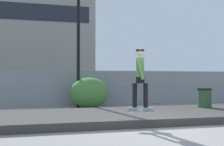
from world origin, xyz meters
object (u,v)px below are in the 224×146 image
at_px(skateboard, 140,111).
at_px(street_lamp, 78,19).
at_px(skater, 140,75).
at_px(shrub_left, 89,93).
at_px(trash_bin, 204,101).
at_px(parked_car_near, 45,89).

bearing_deg(skateboard, street_lamp, 100.17).
height_order(skateboard, skater, skater).
relative_size(street_lamp, shrub_left, 3.65).
bearing_deg(trash_bin, street_lamp, 145.96).
xyz_separation_m(shrub_left, trash_bin, (4.25, -3.16, -0.22)).
height_order(skateboard, street_lamp, street_lamp).
relative_size(skateboard, trash_bin, 0.80).
height_order(parked_car_near, shrub_left, parked_car_near).
bearing_deg(trash_bin, shrub_left, 143.37).
xyz_separation_m(skater, street_lamp, (-1.05, 5.83, 2.81)).
bearing_deg(shrub_left, parked_car_near, 121.00).
distance_m(skater, shrub_left, 5.83).
distance_m(street_lamp, parked_car_near, 5.17).
bearing_deg(parked_car_near, skateboard, -74.17).
distance_m(skater, trash_bin, 4.66).
bearing_deg(shrub_left, street_lamp, 172.18).
height_order(street_lamp, parked_car_near, street_lamp).
relative_size(skateboard, street_lamp, 0.12).
bearing_deg(street_lamp, parked_car_near, 114.64).
distance_m(skateboard, trash_bin, 4.56).
xyz_separation_m(skateboard, parked_car_near, (-2.64, 9.30, 0.33)).
bearing_deg(parked_car_near, street_lamp, -65.36).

